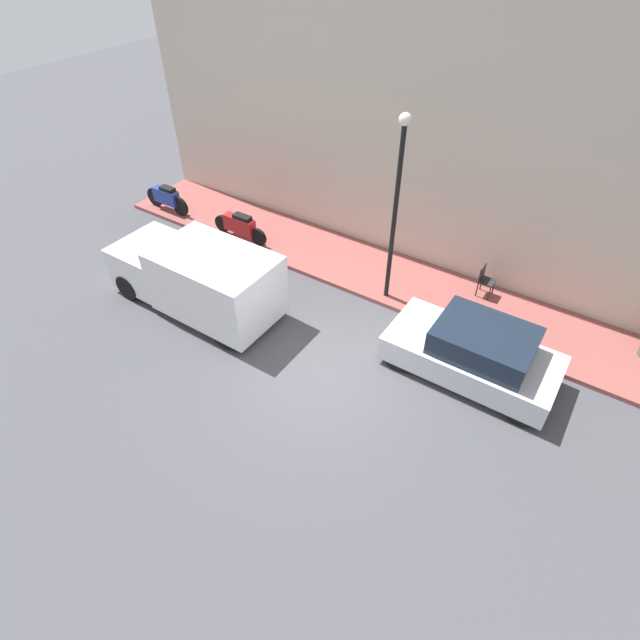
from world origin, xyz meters
The scene contains 9 objects.
ground_plane centered at (0.00, 0.00, 0.00)m, with size 60.00×60.00×0.00m, color #47474C.
sidewalk centered at (4.30, 0.00, 0.06)m, with size 2.47×19.97×0.12m.
building_facade centered at (5.68, 0.00, 3.73)m, with size 0.30×19.97×7.46m.
parked_car centered at (2.00, -2.84, 0.67)m, with size 1.82×3.84×1.41m.
delivery_van centered at (0.38, 4.15, 0.96)m, with size 1.94×4.75×1.88m.
motorcycle_blue centered at (3.48, 8.65, 0.60)m, with size 0.30×1.89×0.90m.
motorcycle_red centered at (3.47, 5.37, 0.58)m, with size 0.30×2.06×0.85m.
streetlamp centered at (3.42, 0.11, 3.08)m, with size 0.28×0.28×4.90m.
cafe_chair centered at (4.93, -2.05, 0.62)m, with size 0.40×0.40×0.88m.
Camera 1 is at (-6.61, -4.38, 8.62)m, focal length 28.00 mm.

